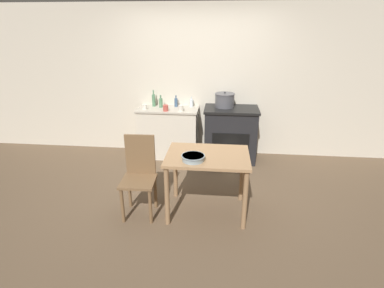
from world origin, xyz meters
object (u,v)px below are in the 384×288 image
Objects in this scene: stove at (230,134)px; work_table at (207,164)px; mixing_bowl_large at (193,158)px; flour_sack at (230,160)px; bottle_mid_left at (191,103)px; stock_pot at (225,100)px; bottle_center_left at (176,102)px; bottle_left at (154,100)px; bottle_far_left at (161,103)px; chair at (139,174)px; cup_mid_right at (145,107)px; cup_center_right at (181,108)px; cup_center at (166,108)px.

stove is 0.94× the size of work_table.
flour_sack is at bearing 71.33° from mixing_bowl_large.
flour_sack is at bearing -43.97° from bottle_mid_left.
stock_pot reaches higher than bottle_center_left.
flour_sack is 1.69m from bottle_left.
bottle_far_left is at bearing 111.31° from mixing_bowl_large.
chair is 1.75m from cup_mid_right.
chair is 1.72m from flour_sack.
bottle_left reaches higher than cup_center_right.
bottle_center_left is (0.16, 1.91, 0.43)m from chair.
work_table is 3.70× the size of mixing_bowl_large.
bottle_left is (-1.35, 0.63, 0.80)m from flour_sack.
bottle_far_left is at bearing 118.25° from cup_center.
flour_sack is at bearing -15.57° from cup_mid_right.
bottle_far_left is (-0.76, 1.94, 0.14)m from mixing_bowl_large.
stock_pot reaches higher than chair.
chair is at bearing -100.09° from cup_center_right.
chair is 4.63× the size of bottle_far_left.
cup_center is at bearing 117.20° from work_table.
bottle_far_left is at bearing 148.55° from cup_center_right.
flour_sack is 1.78× the size of bottle_center_left.
stove is 5.21× the size of bottle_mid_left.
work_table is at bearing 49.33° from mixing_bowl_large.
mixing_bowl_large is at bearing -130.67° from work_table.
cup_center is (-1.08, -0.13, 0.46)m from stove.
bottle_far_left is 2.52× the size of cup_mid_right.
bottle_far_left reaches higher than chair.
mixing_bowl_large is 2.58× the size of cup_center.
cup_center_right reaches higher than stove.
flour_sack is 1.07× the size of stock_pot.
cup_center_right is (0.25, 0.01, 0.00)m from cup_center.
chair is 1.65m from cup_center.
stove is at bearing 2.69° from cup_mid_right.
bottle_far_left reaches higher than bottle_center_left.
bottle_left is at bearing -177.89° from bottle_center_left.
bottle_mid_left is 2.09× the size of cup_mid_right.
mixing_bowl_large is 2.19m from bottle_left.
bottle_center_left reaches higher than flour_sack.
bottle_center_left is 1.94× the size of cup_center.
cup_center_right is at bearing -5.43° from cup_mid_right.
stock_pot is at bearing 14.87° from cup_center_right.
cup_mid_right is (-0.34, 1.67, 0.39)m from chair.
cup_center_right is at bearing -31.45° from bottle_far_left.
chair reaches higher than work_table.
bottle_mid_left is at bearing 39.60° from cup_center.
stock_pot is 1.88× the size of bottle_mid_left.
bottle_left is at bearing 64.58° from cup_mid_right.
bottle_center_left reaches higher than mixing_bowl_large.
stove is 0.96m from cup_center_right.
cup_mid_right is (-0.50, -0.24, -0.03)m from bottle_center_left.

